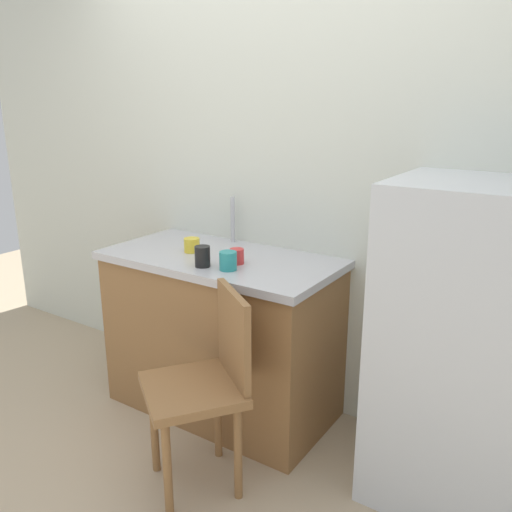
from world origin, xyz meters
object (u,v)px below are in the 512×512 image
object	(u,v)px
cup_yellow	(192,245)
cup_red	(237,256)
cup_black	(202,256)
refrigerator	(462,349)
cup_teal	(228,261)
chair	(206,381)

from	to	relation	value
cup_yellow	cup_red	world-z (taller)	same
cup_black	cup_red	world-z (taller)	cup_black
refrigerator	cup_red	distance (m)	1.09
cup_black	cup_teal	distance (m)	0.14
chair	cup_red	world-z (taller)	cup_red
chair	cup_teal	world-z (taller)	cup_teal
cup_yellow	cup_red	bearing A→B (deg)	-6.93
refrigerator	cup_black	size ratio (longest dim) A/B	13.62
cup_teal	cup_red	distance (m)	0.10
chair	cup_black	xyz separation A→B (m)	(-0.27, 0.32, 0.43)
cup_yellow	cup_black	size ratio (longest dim) A/B	0.82
cup_yellow	cup_black	xyz separation A→B (m)	(0.21, -0.17, 0.01)
chair	cup_red	xyz separation A→B (m)	(-0.16, 0.45, 0.42)
refrigerator	cup_teal	size ratio (longest dim) A/B	15.46
chair	cup_teal	distance (m)	0.56
chair	cup_yellow	world-z (taller)	cup_yellow
refrigerator	cup_red	size ratio (longest dim) A/B	18.30
cup_yellow	cup_red	size ratio (longest dim) A/B	1.11
cup_yellow	cup_black	distance (m)	0.27
chair	cup_yellow	xyz separation A→B (m)	(-0.47, 0.49, 0.42)
chair	cup_black	bearing A→B (deg)	165.73
cup_yellow	cup_black	world-z (taller)	cup_black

